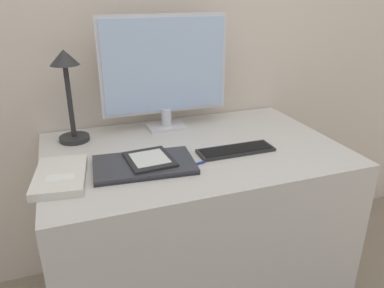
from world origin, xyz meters
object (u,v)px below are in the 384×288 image
Objects in this scene: ereader at (150,159)px; notebook at (60,176)px; keyboard at (236,150)px; desk_lamp at (67,84)px; laptop at (144,165)px; monitor at (165,69)px; pen at (188,166)px.

ereader and notebook have the same top height.
desk_lamp is at bearing 150.28° from keyboard.
ereader is 0.30m from notebook.
notebook reaches higher than laptop.
laptop is at bearing -117.45° from monitor.
laptop is 1.29× the size of notebook.
laptop is at bearing -159.56° from ereader.
ereader is (0.02, 0.01, 0.01)m from laptop.
keyboard is at bearing -29.72° from desk_lamp.
notebook is at bearing -142.52° from monitor.
ereader is at bearing -115.08° from monitor.
pen is at bearing -163.56° from keyboard.
ereader is 0.14m from pen.
ereader is 0.46m from desk_lamp.
monitor reaches higher than notebook.
desk_lamp is (-0.57, 0.33, 0.23)m from keyboard.
desk_lamp is at bearing 79.00° from notebook.
ereader reaches higher than keyboard.
laptop is at bearing -0.23° from notebook.
monitor is at bearing 37.48° from notebook.
desk_lamp is (-0.24, 0.33, 0.21)m from ereader.
laptop is 0.28m from notebook.
keyboard is 0.34m from ereader.
notebook is at bearing 172.81° from pen.
monitor is at bearing 116.89° from keyboard.
desk_lamp reaches higher than notebook.
desk_lamp is 1.30× the size of notebook.
keyboard is at bearing -63.11° from monitor.
ereader is at bearing 153.79° from pen.
laptop is 0.03m from ereader.
ereader reaches higher than laptop.
notebook is (-0.30, -0.01, -0.01)m from ereader.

